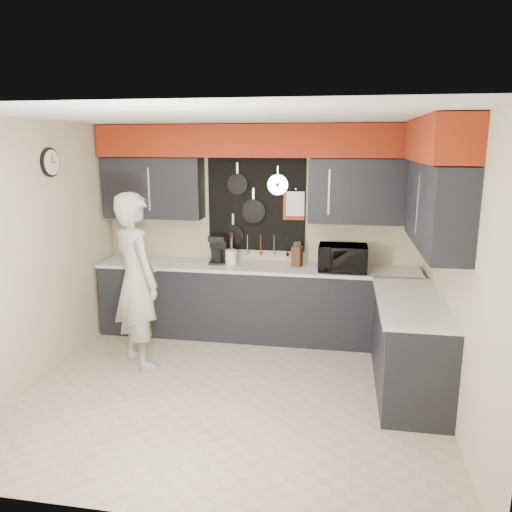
% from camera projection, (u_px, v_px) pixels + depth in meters
% --- Properties ---
extents(ground, '(4.00, 4.00, 0.00)m').
position_uv_depth(ground, '(231.00, 390.00, 4.90)').
color(ground, '#B7A68F').
rests_on(ground, ground).
extents(back_wall_assembly, '(4.00, 0.36, 2.60)m').
position_uv_depth(back_wall_assembly, '(259.00, 174.00, 5.99)').
color(back_wall_assembly, beige).
rests_on(back_wall_assembly, ground).
extents(right_wall_assembly, '(0.36, 3.50, 2.60)m').
position_uv_depth(right_wall_assembly, '(440.00, 193.00, 4.41)').
color(right_wall_assembly, beige).
rests_on(right_wall_assembly, ground).
extents(left_wall_assembly, '(0.05, 3.50, 2.60)m').
position_uv_depth(left_wall_assembly, '(34.00, 250.00, 4.95)').
color(left_wall_assembly, beige).
rests_on(left_wall_assembly, ground).
extents(base_cabinets, '(3.95, 2.20, 0.92)m').
position_uv_depth(base_cabinets, '(293.00, 312.00, 5.80)').
color(base_cabinets, black).
rests_on(base_cabinets, ground).
extents(microwave, '(0.56, 0.38, 0.31)m').
position_uv_depth(microwave, '(343.00, 258.00, 5.78)').
color(microwave, black).
rests_on(microwave, base_cabinets).
extents(knife_block, '(0.14, 0.14, 0.25)m').
position_uv_depth(knife_block, '(297.00, 256.00, 6.00)').
color(knife_block, '#331E10').
rests_on(knife_block, base_cabinets).
extents(utensil_crock, '(0.14, 0.14, 0.18)m').
position_uv_depth(utensil_crock, '(231.00, 257.00, 6.13)').
color(utensil_crock, white).
rests_on(utensil_crock, base_cabinets).
extents(coffee_maker, '(0.22, 0.26, 0.35)m').
position_uv_depth(coffee_maker, '(218.00, 248.00, 6.17)').
color(coffee_maker, black).
rests_on(coffee_maker, base_cabinets).
extents(person, '(0.82, 0.79, 1.89)m').
position_uv_depth(person, '(136.00, 281.00, 5.30)').
color(person, '#A2A2A0').
rests_on(person, ground).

